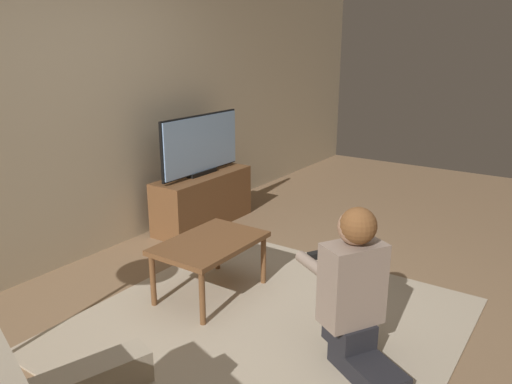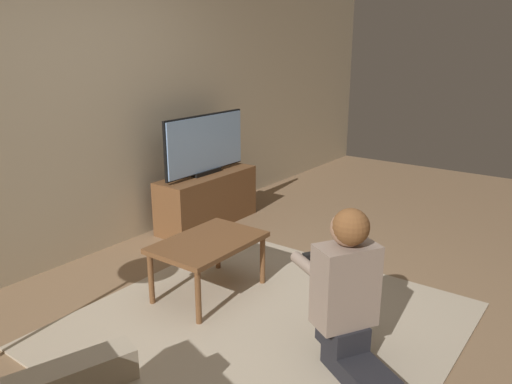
{
  "view_description": "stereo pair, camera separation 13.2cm",
  "coord_description": "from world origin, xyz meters",
  "views": [
    {
      "loc": [
        -2.42,
        -1.56,
        1.78
      ],
      "look_at": [
        0.59,
        0.49,
        0.69
      ],
      "focal_mm": 35.0,
      "sensor_mm": 36.0,
      "label": 1
    },
    {
      "loc": [
        -2.34,
        -1.67,
        1.78
      ],
      "look_at": [
        0.59,
        0.49,
        0.69
      ],
      "focal_mm": 35.0,
      "sensor_mm": 36.0,
      "label": 2
    }
  ],
  "objects": [
    {
      "name": "tv",
      "position": [
        1.23,
        1.58,
        0.83
      ],
      "size": [
        1.08,
        0.08,
        0.59
      ],
      "color": "black",
      "rests_on": "tv_stand"
    },
    {
      "name": "tv_stand",
      "position": [
        1.23,
        1.58,
        0.26
      ],
      "size": [
        1.14,
        0.38,
        0.53
      ],
      "color": "brown",
      "rests_on": "ground_plane"
    },
    {
      "name": "rug",
      "position": [
        0.0,
        0.0,
        0.01
      ],
      "size": [
        2.33,
        2.26,
        0.02
      ],
      "color": "#BCAD93",
      "rests_on": "ground_plane"
    },
    {
      "name": "person_kneeling",
      "position": [
        -0.06,
        -0.61,
        0.48
      ],
      "size": [
        0.63,
        0.82,
        0.94
      ],
      "rotation": [
        0.0,
        0.0,
        2.61
      ],
      "color": "#232328",
      "rests_on": "rug"
    },
    {
      "name": "wall_back",
      "position": [
        0.0,
        1.93,
        1.3
      ],
      "size": [
        10.0,
        0.06,
        2.6
      ],
      "color": "beige",
      "rests_on": "ground_plane"
    },
    {
      "name": "coffee_table",
      "position": [
        0.12,
        0.57,
        0.38
      ],
      "size": [
        0.79,
        0.53,
        0.43
      ],
      "color": "brown",
      "rests_on": "ground_plane"
    },
    {
      "name": "ground_plane",
      "position": [
        0.0,
        0.0,
        0.0
      ],
      "size": [
        10.0,
        10.0,
        0.0
      ],
      "primitive_type": "plane",
      "color": "#896B4C"
    }
  ]
}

